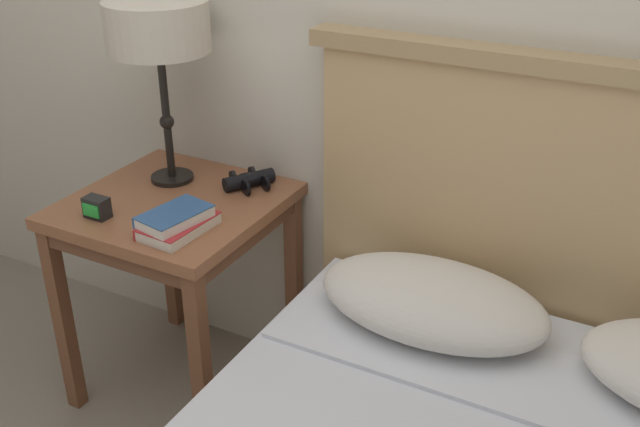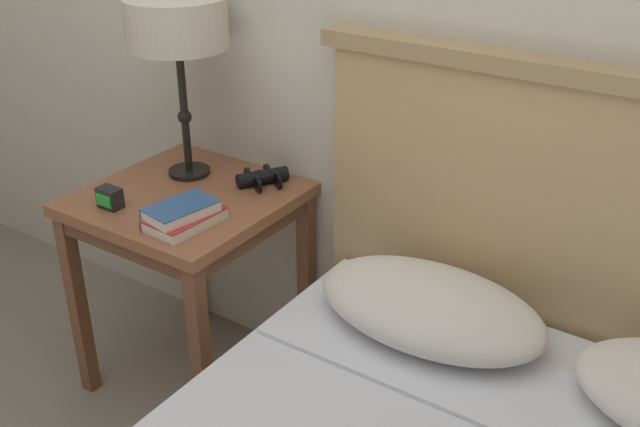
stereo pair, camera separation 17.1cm
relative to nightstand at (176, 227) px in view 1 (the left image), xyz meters
name	(u,v)px [view 1 (the left image)]	position (x,y,z in m)	size (l,w,h in m)	color
nightstand	(176,227)	(0.00, 0.00, 0.00)	(0.58, 0.58, 0.67)	brown
table_lamp	(158,31)	(-0.09, 0.11, 0.55)	(0.30, 0.30, 0.54)	black
book_on_nightstand	(178,226)	(0.13, -0.15, 0.11)	(0.15, 0.22, 0.03)	silver
book_stacked_on_top	(174,216)	(0.13, -0.16, 0.14)	(0.15, 0.21, 0.03)	silver
binoculars_pair	(249,180)	(0.15, 0.18, 0.11)	(0.16, 0.16, 0.05)	black
alarm_clock	(97,208)	(-0.12, -0.19, 0.12)	(0.07, 0.05, 0.06)	black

